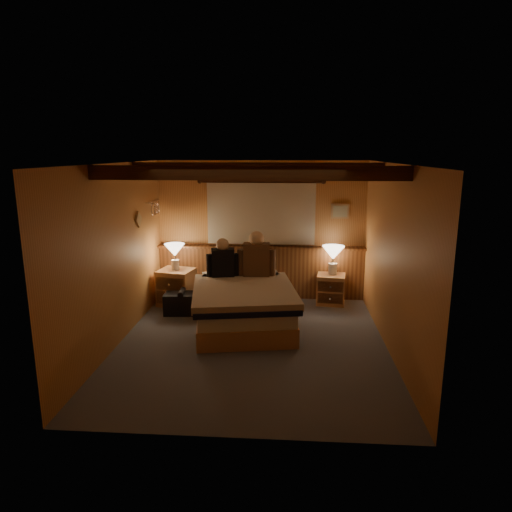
# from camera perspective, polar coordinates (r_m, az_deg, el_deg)

# --- Properties ---
(floor) EXTENTS (4.20, 4.20, 0.00)m
(floor) POSITION_cam_1_polar(r_m,az_deg,el_deg) (6.31, -0.51, -10.86)
(floor) COLOR slate
(floor) RESTS_ON ground
(ceiling) EXTENTS (4.20, 4.20, 0.00)m
(ceiling) POSITION_cam_1_polar(r_m,az_deg,el_deg) (5.77, -0.56, 11.50)
(ceiling) COLOR #D79F50
(ceiling) RESTS_ON wall_back
(wall_back) EXTENTS (3.60, 0.00, 3.60)m
(wall_back) POSITION_cam_1_polar(r_m,az_deg,el_deg) (7.98, 0.66, 3.23)
(wall_back) COLOR #C88847
(wall_back) RESTS_ON floor
(wall_left) EXTENTS (0.00, 4.20, 4.20)m
(wall_left) POSITION_cam_1_polar(r_m,az_deg,el_deg) (6.32, -17.02, 0.09)
(wall_left) COLOR #C88847
(wall_left) RESTS_ON floor
(wall_right) EXTENTS (0.00, 4.20, 4.20)m
(wall_right) POSITION_cam_1_polar(r_m,az_deg,el_deg) (6.06, 16.70, -0.44)
(wall_right) COLOR #C88847
(wall_right) RESTS_ON floor
(wall_front) EXTENTS (3.60, 0.00, 3.60)m
(wall_front) POSITION_cam_1_polar(r_m,az_deg,el_deg) (3.92, -3.00, -7.15)
(wall_front) COLOR #C88847
(wall_front) RESTS_ON floor
(wainscot) EXTENTS (3.60, 0.23, 0.94)m
(wainscot) POSITION_cam_1_polar(r_m,az_deg,el_deg) (8.07, 0.62, -1.85)
(wainscot) COLOR brown
(wainscot) RESTS_ON wall_back
(curtain_window) EXTENTS (2.18, 0.09, 1.11)m
(curtain_window) POSITION_cam_1_polar(r_m,az_deg,el_deg) (7.86, 0.64, 5.46)
(curtain_window) COLOR #442811
(curtain_window) RESTS_ON wall_back
(ceiling_beams) EXTENTS (3.60, 1.65, 0.16)m
(ceiling_beams) POSITION_cam_1_polar(r_m,az_deg,el_deg) (5.92, -0.44, 10.67)
(ceiling_beams) COLOR #442811
(ceiling_beams) RESTS_ON ceiling
(coat_rail) EXTENTS (0.05, 0.55, 0.24)m
(coat_rail) POSITION_cam_1_polar(r_m,az_deg,el_deg) (7.69, -12.53, 6.09)
(coat_rail) COLOR silver
(coat_rail) RESTS_ON wall_left
(framed_print) EXTENTS (0.30, 0.04, 0.25)m
(framed_print) POSITION_cam_1_polar(r_m,az_deg,el_deg) (7.94, 10.48, 5.53)
(framed_print) COLOR tan
(framed_print) RESTS_ON wall_back
(bed) EXTENTS (1.69, 2.04, 0.63)m
(bed) POSITION_cam_1_polar(r_m,az_deg,el_deg) (6.76, -1.57, -6.21)
(bed) COLOR tan
(bed) RESTS_ON floor
(nightstand_left) EXTENTS (0.64, 0.60, 0.61)m
(nightstand_left) POSITION_cam_1_polar(r_m,az_deg,el_deg) (7.85, -9.91, -3.85)
(nightstand_left) COLOR tan
(nightstand_left) RESTS_ON floor
(nightstand_right) EXTENTS (0.51, 0.47, 0.51)m
(nightstand_right) POSITION_cam_1_polar(r_m,az_deg,el_deg) (7.89, 9.33, -4.11)
(nightstand_right) COLOR tan
(nightstand_right) RESTS_ON floor
(lamp_left) EXTENTS (0.34, 0.34, 0.44)m
(lamp_left) POSITION_cam_1_polar(r_m,az_deg,el_deg) (7.71, -10.13, 0.55)
(lamp_left) COLOR silver
(lamp_left) RESTS_ON nightstand_left
(lamp_right) EXTENTS (0.37, 0.37, 0.49)m
(lamp_right) POSITION_cam_1_polar(r_m,az_deg,el_deg) (7.79, 9.63, 0.19)
(lamp_right) COLOR silver
(lamp_right) RESTS_ON nightstand_right
(person_left) EXTENTS (0.51, 0.27, 0.63)m
(person_left) POSITION_cam_1_polar(r_m,az_deg,el_deg) (7.16, -4.18, -0.58)
(person_left) COLOR black
(person_left) RESTS_ON bed
(person_right) EXTENTS (0.60, 0.25, 0.73)m
(person_right) POSITION_cam_1_polar(r_m,az_deg,el_deg) (7.17, 0.06, -0.15)
(person_right) COLOR #523421
(person_right) RESTS_ON bed
(duffel_bag) EXTENTS (0.58, 0.38, 0.40)m
(duffel_bag) POSITION_cam_1_polar(r_m,az_deg,el_deg) (7.44, -9.21, -5.81)
(duffel_bag) COLOR black
(duffel_bag) RESTS_ON floor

